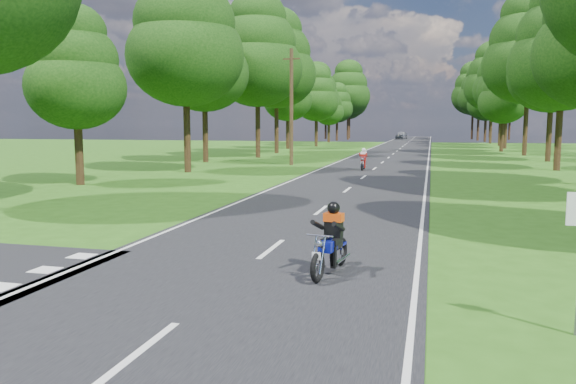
# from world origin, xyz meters

# --- Properties ---
(ground) EXTENTS (160.00, 160.00, 0.00)m
(ground) POSITION_xyz_m (0.00, 0.00, 0.00)
(ground) COLOR #275413
(ground) RESTS_ON ground
(main_road) EXTENTS (7.00, 140.00, 0.02)m
(main_road) POSITION_xyz_m (0.00, 50.00, 0.01)
(main_road) COLOR black
(main_road) RESTS_ON ground
(road_markings) EXTENTS (7.40, 140.00, 0.01)m
(road_markings) POSITION_xyz_m (-0.14, 48.13, 0.02)
(road_markings) COLOR silver
(road_markings) RESTS_ON main_road
(treeline) EXTENTS (40.00, 115.35, 14.78)m
(treeline) POSITION_xyz_m (1.43, 60.06, 8.25)
(treeline) COLOR black
(treeline) RESTS_ON ground
(telegraph_pole) EXTENTS (1.20, 0.26, 8.00)m
(telegraph_pole) POSITION_xyz_m (-6.00, 28.00, 4.07)
(telegraph_pole) COLOR #382616
(telegraph_pole) RESTS_ON ground
(rider_near_blue) EXTENTS (0.80, 1.72, 1.38)m
(rider_near_blue) POSITION_xyz_m (1.68, 0.25, 0.71)
(rider_near_blue) COLOR #0D1797
(rider_near_blue) RESTS_ON main_road
(rider_far_red) EXTENTS (0.59, 1.64, 1.36)m
(rider_far_red) POSITION_xyz_m (-0.58, 24.75, 0.70)
(rider_far_red) COLOR #A00E0C
(rider_far_red) RESTS_ON main_road
(distant_car) EXTENTS (2.32, 4.54, 1.48)m
(distant_car) POSITION_xyz_m (-2.03, 98.27, 0.76)
(distant_car) COLOR #A6A8AD
(distant_car) RESTS_ON main_road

